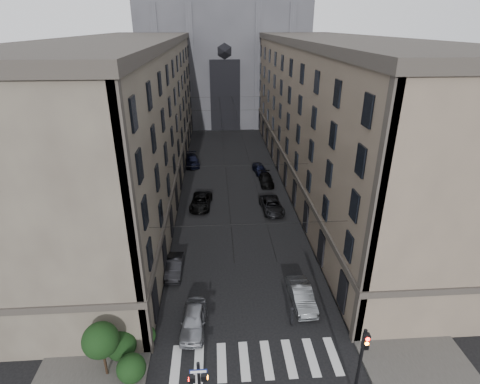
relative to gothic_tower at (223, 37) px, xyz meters
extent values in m
cube|color=#383533|center=(-10.50, -38.96, -17.72)|extent=(7.00, 80.00, 0.15)
cube|color=#383533|center=(10.50, -38.96, -17.72)|extent=(7.00, 80.00, 0.15)
cube|color=beige|center=(0.00, -69.96, -17.79)|extent=(11.00, 3.20, 0.01)
cube|color=#4A4139|center=(-13.50, -38.96, -8.80)|extent=(13.00, 60.00, 18.00)
cube|color=#38332D|center=(-13.50, -38.96, 0.60)|extent=(13.60, 60.60, 0.90)
cube|color=#38332D|center=(-13.50, -38.96, -13.60)|extent=(13.40, 60.30, 0.50)
cube|color=brown|center=(13.50, -38.96, -8.80)|extent=(13.00, 60.00, 18.00)
cube|color=#38332D|center=(13.50, -38.96, 0.60)|extent=(13.60, 60.60, 0.90)
cube|color=#38332D|center=(13.50, -38.96, -13.60)|extent=(13.40, 60.30, 0.50)
cube|color=#2D2D33|center=(0.00, 0.04, -2.80)|extent=(34.00, 22.00, 30.00)
cube|color=black|center=(0.00, -11.01, -10.80)|extent=(6.00, 0.30, 14.00)
cube|color=orange|center=(-3.22, -73.46, -14.90)|extent=(0.34, 0.24, 0.38)
cube|color=#FF0C07|center=(-3.88, -73.36, -15.10)|extent=(0.34, 0.24, 0.38)
cube|color=navy|center=(-3.50, -73.59, -14.25)|extent=(0.95, 0.05, 0.24)
cylinder|color=black|center=(5.60, -72.96, -15.20)|extent=(0.20, 0.20, 5.20)
cube|color=black|center=(5.60, -73.18, -13.20)|extent=(0.34, 0.30, 1.00)
cylinder|color=#FF0C07|center=(5.60, -73.34, -12.88)|extent=(0.22, 0.05, 0.22)
cylinder|color=orange|center=(5.60, -73.34, -13.20)|extent=(0.22, 0.05, 0.22)
cylinder|color=black|center=(5.60, -73.34, -13.52)|extent=(0.22, 0.05, 0.22)
sphere|color=black|center=(-7.80, -70.96, -16.75)|extent=(1.80, 1.80, 1.80)
sphere|color=black|center=(-8.80, -69.16, -16.65)|extent=(2.00, 2.00, 2.00)
sphere|color=black|center=(-7.40, -68.16, -16.95)|extent=(1.40, 1.40, 1.40)
cylinder|color=black|center=(-9.50, -70.46, -16.45)|extent=(0.16, 0.16, 2.40)
sphere|color=black|center=(-9.50, -70.46, -14.85)|extent=(2.20, 2.20, 2.20)
cylinder|color=black|center=(0.00, -64.96, -10.30)|extent=(14.00, 0.03, 0.03)
cylinder|color=black|center=(0.00, -52.96, -10.30)|extent=(14.00, 0.03, 0.03)
cylinder|color=black|center=(0.00, -39.96, -10.30)|extent=(14.00, 0.03, 0.03)
cylinder|color=black|center=(0.00, -26.96, -10.30)|extent=(14.00, 0.03, 0.03)
cylinder|color=black|center=(0.00, -14.96, -10.30)|extent=(14.00, 0.03, 0.03)
cylinder|color=black|center=(-1.30, -38.96, -10.70)|extent=(0.03, 60.00, 0.03)
cylinder|color=black|center=(1.30, -38.96, -10.70)|extent=(0.03, 60.00, 0.03)
imported|color=gray|center=(-4.20, -66.80, -17.04)|extent=(2.05, 4.54, 1.51)
imported|color=black|center=(-6.20, -60.01, -17.13)|extent=(1.48, 4.06, 1.33)
imported|color=black|center=(-4.20, -46.89, -17.09)|extent=(2.88, 5.34, 1.42)
imported|color=black|center=(-6.02, -31.93, -17.05)|extent=(2.80, 5.43, 1.51)
imported|color=slate|center=(4.20, -64.69, -17.05)|extent=(1.76, 4.60, 1.49)
imported|color=black|center=(4.20, -48.51, -17.09)|extent=(2.67, 5.24, 1.42)
imported|color=black|center=(4.63, -40.36, -17.15)|extent=(1.83, 4.45, 1.29)
imported|color=black|center=(4.20, -36.17, -17.11)|extent=(2.15, 4.24, 1.38)
imported|color=black|center=(2.99, -66.96, -16.97)|extent=(0.45, 0.64, 1.66)
camera|label=1|loc=(-2.26, -87.84, 2.55)|focal=28.00mm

